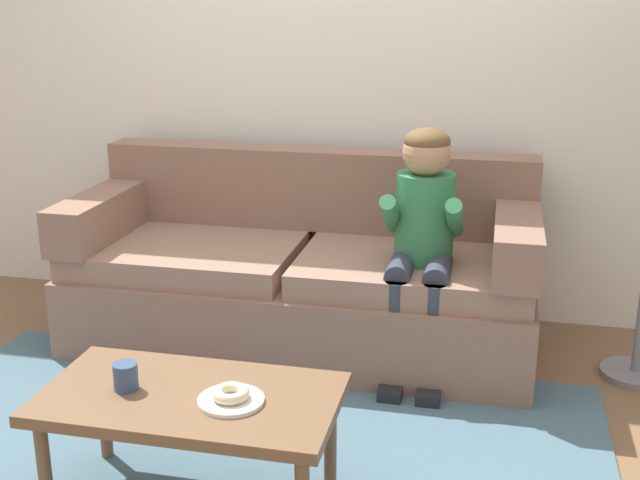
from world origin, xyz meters
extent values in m
plane|color=brown|center=(0.00, 0.00, 0.00)|extent=(10.00, 10.00, 0.00)
cube|color=silver|center=(0.00, 1.40, 1.40)|extent=(8.00, 0.10, 2.80)
cube|color=#476675|center=(0.00, -0.25, 0.01)|extent=(2.78, 1.74, 0.01)
cube|color=#846051|center=(0.01, 0.80, 0.19)|extent=(2.18, 0.90, 0.38)
cube|color=#8E6B59|center=(-0.54, 0.75, 0.44)|extent=(1.05, 0.74, 0.12)
cube|color=#8E6B59|center=(0.55, 0.75, 0.44)|extent=(1.05, 0.74, 0.12)
cube|color=#846051|center=(0.01, 1.15, 0.70)|extent=(2.18, 0.20, 0.40)
cube|color=#846051|center=(-0.98, 0.80, 0.61)|extent=(0.20, 0.90, 0.22)
cube|color=#846051|center=(1.00, 0.80, 0.61)|extent=(0.20, 0.90, 0.22)
cube|color=brown|center=(-0.02, -0.54, 0.40)|extent=(0.96, 0.52, 0.04)
cylinder|color=brown|center=(-0.45, -0.74, 0.19)|extent=(0.04, 0.04, 0.38)
cylinder|color=brown|center=(-0.45, -0.34, 0.19)|extent=(0.04, 0.04, 0.38)
cylinder|color=brown|center=(0.40, -0.34, 0.19)|extent=(0.04, 0.04, 0.38)
cylinder|color=#337A4C|center=(0.59, 0.72, 0.70)|extent=(0.26, 0.26, 0.40)
sphere|color=tan|center=(0.59, 0.70, 1.00)|extent=(0.21, 0.21, 0.21)
ellipsoid|color=brown|center=(0.59, 0.70, 1.04)|extent=(0.20, 0.20, 0.12)
cylinder|color=#333847|center=(0.51, 0.57, 0.51)|extent=(0.11, 0.30, 0.11)
cylinder|color=#333847|center=(0.51, 0.42, 0.28)|extent=(0.09, 0.09, 0.44)
cube|color=black|center=(0.51, 0.37, 0.03)|extent=(0.10, 0.20, 0.06)
cylinder|color=#337A4C|center=(0.46, 0.62, 0.74)|extent=(0.07, 0.29, 0.23)
cylinder|color=#333847|center=(0.67, 0.57, 0.51)|extent=(0.11, 0.30, 0.11)
cylinder|color=#333847|center=(0.67, 0.42, 0.28)|extent=(0.09, 0.09, 0.44)
cube|color=black|center=(0.67, 0.37, 0.03)|extent=(0.10, 0.20, 0.06)
cylinder|color=#337A4C|center=(0.73, 0.62, 0.74)|extent=(0.07, 0.29, 0.23)
cylinder|color=white|center=(0.13, -0.57, 0.43)|extent=(0.21, 0.21, 0.01)
torus|color=beige|center=(0.13, -0.57, 0.45)|extent=(0.14, 0.14, 0.04)
cylinder|color=#334C72|center=(-0.23, -0.56, 0.47)|extent=(0.08, 0.08, 0.09)
cube|color=red|center=(-0.36, 0.12, 0.03)|extent=(0.16, 0.09, 0.05)
cylinder|color=red|center=(-0.45, 0.12, 0.03)|extent=(0.06, 0.06, 0.05)
cylinder|color=red|center=(-0.28, 0.12, 0.03)|extent=(0.06, 0.06, 0.05)
cylinder|color=slate|center=(1.55, 0.79, 0.01)|extent=(0.30, 0.30, 0.03)
camera|label=1|loc=(0.89, -2.71, 1.65)|focal=45.10mm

